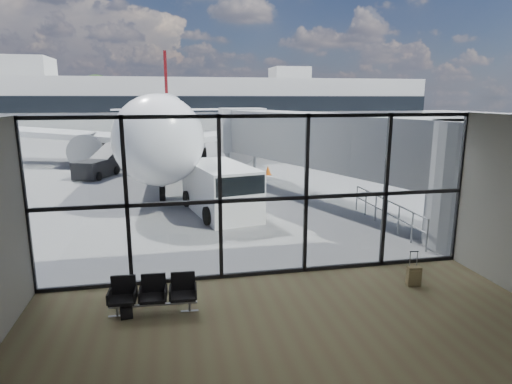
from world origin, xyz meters
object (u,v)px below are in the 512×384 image
object	(u,v)px
backpack	(126,311)
belt_loader	(97,167)
airliner	(165,121)
service_van	(221,189)
seating_row	(153,292)
suitcase	(414,276)

from	to	relation	value
backpack	belt_loader	distance (m)	19.27
airliner	service_van	world-z (taller)	airliner
seating_row	backpack	xyz separation A→B (m)	(-0.61, -0.21, -0.29)
seating_row	backpack	size ratio (longest dim) A/B	4.91
service_van	belt_loader	size ratio (longest dim) A/B	1.18
suitcase	airliner	distance (m)	27.16
backpack	airliner	world-z (taller)	airliner
suitcase	belt_loader	xyz separation A→B (m)	(-10.82, 18.65, 0.36)
service_van	airliner	bearing A→B (deg)	85.37
backpack	airliner	size ratio (longest dim) A/B	0.01
seating_row	service_van	xyz separation A→B (m)	(2.59, 8.43, 0.60)
backpack	airliner	bearing A→B (deg)	80.54
suitcase	belt_loader	bearing A→B (deg)	128.67
suitcase	airliner	xyz separation A→B (m)	(-6.55, 26.21, 2.80)
airliner	service_van	xyz separation A→B (m)	(2.41, -17.87, -1.99)
seating_row	backpack	world-z (taller)	seating_row
suitcase	belt_loader	world-z (taller)	belt_loader
seating_row	belt_loader	world-z (taller)	belt_loader
seating_row	suitcase	world-z (taller)	suitcase
seating_row	airliner	distance (m)	26.43
suitcase	airliner	bearing A→B (deg)	112.59
airliner	service_van	size ratio (longest dim) A/B	7.53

